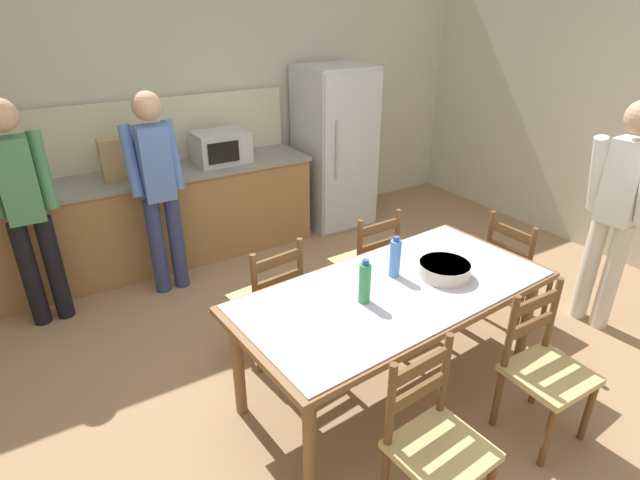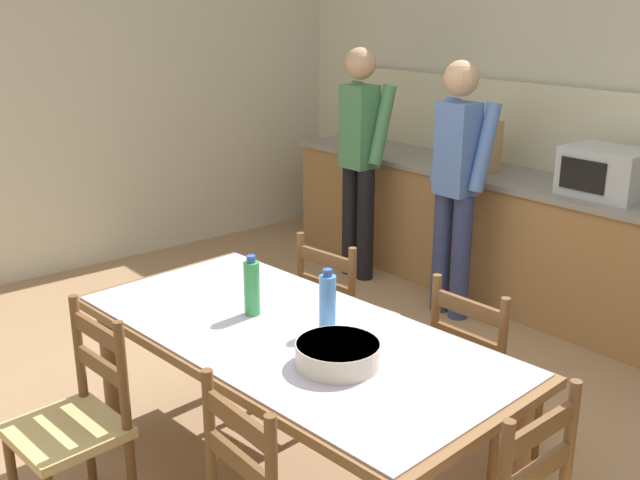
% 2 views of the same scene
% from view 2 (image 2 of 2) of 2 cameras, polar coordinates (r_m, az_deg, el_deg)
% --- Properties ---
extents(ground_plane, '(8.32, 8.32, 0.00)m').
position_cam_2_polar(ground_plane, '(3.78, 0.47, -15.35)').
color(ground_plane, '#9E7A56').
extents(wall_left, '(0.12, 5.20, 2.90)m').
position_cam_2_polar(wall_left, '(6.06, -20.13, 10.97)').
color(wall_left, beige).
rests_on(wall_left, ground).
extents(kitchen_counter, '(3.52, 0.66, 0.90)m').
position_cam_2_polar(kitchen_counter, '(5.62, 12.30, 0.76)').
color(kitchen_counter, '#9E7042').
rests_on(kitchen_counter, ground).
extents(counter_splashback, '(3.48, 0.03, 0.60)m').
position_cam_2_polar(counter_splashback, '(5.69, 14.78, 8.54)').
color(counter_splashback, beige).
rests_on(counter_splashback, kitchen_counter).
extents(microwave, '(0.50, 0.39, 0.30)m').
position_cam_2_polar(microwave, '(4.96, 21.03, 4.84)').
color(microwave, '#B2B7BC').
rests_on(microwave, kitchen_counter).
extents(paper_bag, '(0.24, 0.16, 0.36)m').
position_cam_2_polar(paper_bag, '(5.47, 12.24, 7.08)').
color(paper_bag, tan).
rests_on(paper_bag, kitchen_counter).
extents(dining_table, '(2.05, 1.09, 0.76)m').
position_cam_2_polar(dining_table, '(3.16, -2.25, -8.19)').
color(dining_table, brown).
rests_on(dining_table, ground).
extents(bottle_near_centre, '(0.07, 0.07, 0.27)m').
position_cam_2_polar(bottle_near_centre, '(3.25, -5.22, -3.61)').
color(bottle_near_centre, green).
rests_on(bottle_near_centre, dining_table).
extents(bottle_off_centre, '(0.07, 0.07, 0.27)m').
position_cam_2_polar(bottle_off_centre, '(3.08, 0.58, -4.77)').
color(bottle_off_centre, '#4C8ED6').
rests_on(bottle_off_centre, dining_table).
extents(serving_bowl, '(0.32, 0.32, 0.09)m').
position_cam_2_polar(serving_bowl, '(2.83, 1.37, -8.57)').
color(serving_bowl, beige).
rests_on(serving_bowl, dining_table).
extents(chair_side_far_left, '(0.47, 0.45, 0.91)m').
position_cam_2_polar(chair_side_far_left, '(4.03, 1.71, -5.93)').
color(chair_side_far_left, brown).
rests_on(chair_side_far_left, ground).
extents(chair_side_near_left, '(0.45, 0.43, 0.91)m').
position_cam_2_polar(chair_side_near_left, '(3.24, -18.16, -13.24)').
color(chair_side_near_left, brown).
rests_on(chair_side_near_left, ground).
extents(chair_side_far_right, '(0.43, 0.42, 0.91)m').
position_cam_2_polar(chair_side_far_right, '(3.53, 12.23, -10.01)').
color(chair_side_far_right, brown).
rests_on(chair_side_far_right, ground).
extents(person_at_sink, '(0.44, 0.30, 1.74)m').
position_cam_2_polar(person_at_sink, '(5.63, 3.06, 6.71)').
color(person_at_sink, black).
rests_on(person_at_sink, ground).
extents(person_at_counter, '(0.43, 0.30, 1.71)m').
position_cam_2_polar(person_at_counter, '(4.97, 10.37, 4.73)').
color(person_at_counter, navy).
rests_on(person_at_counter, ground).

